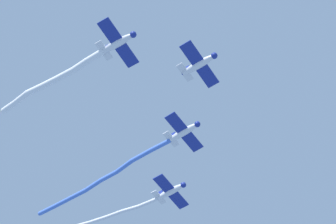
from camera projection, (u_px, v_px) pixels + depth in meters
The scene contains 7 objects.
airplane_lead at pixel (199, 64), 75.45m from camera, with size 6.11×7.68×1.98m.
airplane_left_wing at pixel (184, 132), 81.62m from camera, with size 6.06×7.76×1.98m.
smoke_trail_left_wing at pixel (101, 180), 86.64m from camera, with size 24.07×13.60×1.25m.
airplane_right_wing at pixel (118, 43), 74.01m from camera, with size 6.23×7.55×1.98m.
smoke_trail_right_wing at pixel (49, 83), 79.04m from camera, with size 18.44×10.50×4.11m.
airplane_slot at pixel (171, 191), 87.53m from camera, with size 6.07×7.72×1.98m.
smoke_trail_slot at pixel (83, 223), 93.35m from camera, with size 23.90×18.41×3.98m.
Camera 1 is at (-33.54, 24.98, 2.77)m, focal length 57.51 mm.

